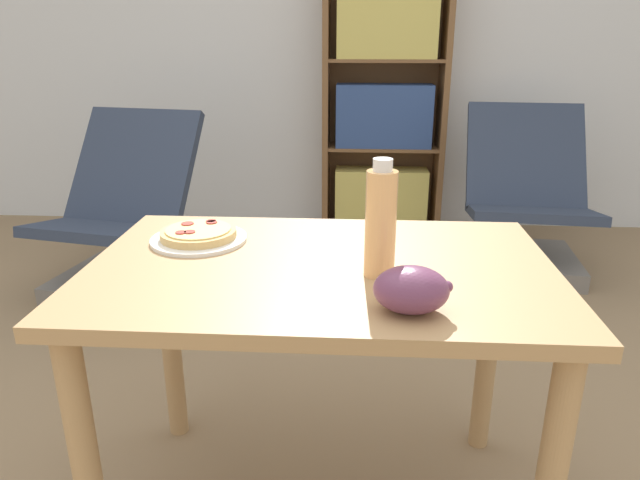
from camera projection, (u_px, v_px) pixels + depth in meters
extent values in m
cube|color=silver|center=(341.00, 26.00, 3.62)|extent=(8.00, 0.05, 2.60)
cube|color=tan|center=(321.00, 270.00, 1.36)|extent=(1.10, 0.70, 0.03)
cylinder|color=tan|center=(87.00, 472.00, 1.23)|extent=(0.06, 0.06, 0.69)
cylinder|color=tan|center=(170.00, 338.00, 1.78)|extent=(0.06, 0.06, 0.69)
cylinder|color=tan|center=(488.00, 348.00, 1.72)|extent=(0.06, 0.06, 0.69)
cylinder|color=white|center=(199.00, 239.00, 1.50)|extent=(0.25, 0.25, 0.01)
cylinder|color=#DBB26B|center=(199.00, 234.00, 1.49)|extent=(0.20, 0.20, 0.02)
cylinder|color=#EACC7A|center=(198.00, 229.00, 1.49)|extent=(0.17, 0.17, 0.00)
cylinder|color=#A83328|center=(187.00, 224.00, 1.52)|extent=(0.03, 0.03, 0.00)
cylinder|color=#A83328|center=(212.00, 222.00, 1.53)|extent=(0.03, 0.03, 0.00)
cylinder|color=#A83328|center=(190.00, 232.00, 1.46)|extent=(0.03, 0.03, 0.00)
cylinder|color=#A83328|center=(211.00, 221.00, 1.54)|extent=(0.03, 0.03, 0.00)
cylinder|color=#A83328|center=(181.00, 232.00, 1.45)|extent=(0.03, 0.03, 0.00)
ellipsoid|color=#6B3856|center=(411.00, 290.00, 1.10)|extent=(0.15, 0.12, 0.09)
sphere|color=#6B3856|center=(419.00, 292.00, 1.11)|extent=(0.02, 0.02, 0.02)
sphere|color=#6B3856|center=(390.00, 285.00, 1.10)|extent=(0.02, 0.02, 0.02)
sphere|color=#6B3856|center=(387.00, 287.00, 1.12)|extent=(0.03, 0.03, 0.03)
sphere|color=#6B3856|center=(407.00, 284.00, 1.15)|extent=(0.02, 0.02, 0.02)
sphere|color=#6B3856|center=(433.00, 285.00, 1.10)|extent=(0.03, 0.03, 0.03)
sphere|color=#6B3856|center=(434.00, 283.00, 1.11)|extent=(0.02, 0.02, 0.02)
sphere|color=#6B3856|center=(412.00, 305.00, 1.09)|extent=(0.02, 0.02, 0.02)
sphere|color=#6B3856|center=(398.00, 293.00, 1.16)|extent=(0.03, 0.03, 0.03)
sphere|color=#6B3856|center=(413.00, 291.00, 1.12)|extent=(0.02, 0.02, 0.02)
sphere|color=#6B3856|center=(447.00, 287.00, 1.09)|extent=(0.02, 0.02, 0.02)
sphere|color=#6B3856|center=(420.00, 295.00, 1.08)|extent=(0.02, 0.02, 0.02)
cylinder|color=#EFB270|center=(381.00, 224.00, 1.25)|extent=(0.07, 0.07, 0.24)
cylinder|color=white|center=(383.00, 165.00, 1.20)|extent=(0.04, 0.04, 0.03)
cube|color=slate|center=(122.00, 282.00, 2.91)|extent=(0.68, 0.65, 0.10)
cube|color=#2D384C|center=(108.00, 230.00, 2.73)|extent=(0.72, 0.61, 0.14)
cube|color=#2D384C|center=(134.00, 167.00, 2.93)|extent=(0.70, 0.52, 0.55)
cube|color=slate|center=(520.00, 262.00, 3.17)|extent=(0.63, 0.60, 0.10)
cube|color=#2D384C|center=(531.00, 213.00, 2.99)|extent=(0.68, 0.56, 0.14)
cube|color=#2D384C|center=(525.00, 156.00, 3.19)|extent=(0.67, 0.47, 0.55)
cube|color=brown|center=(326.00, 104.00, 3.62)|extent=(0.04, 0.29, 1.65)
cube|color=brown|center=(442.00, 105.00, 3.58)|extent=(0.04, 0.29, 1.65)
cube|color=brown|center=(383.00, 102.00, 3.73)|extent=(0.77, 0.01, 1.65)
cube|color=brown|center=(379.00, 226.00, 3.87)|extent=(0.70, 0.27, 0.02)
cube|color=#CCBC5B|center=(381.00, 198.00, 3.78)|extent=(0.60, 0.20, 0.39)
cube|color=brown|center=(382.00, 147.00, 3.69)|extent=(0.70, 0.27, 0.02)
cube|color=navy|center=(384.00, 116.00, 3.60)|extent=(0.60, 0.20, 0.39)
cube|color=brown|center=(386.00, 60.00, 3.51)|extent=(0.70, 0.27, 0.02)
cube|color=#CCBC5B|center=(387.00, 25.00, 3.42)|extent=(0.60, 0.20, 0.39)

